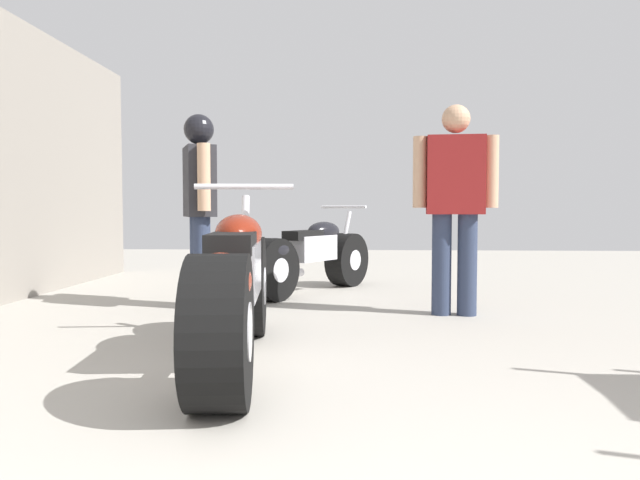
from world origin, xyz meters
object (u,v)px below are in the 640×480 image
(mechanic_with_helmet, at_px, (199,192))
(motorcycle_black_naked, at_px, (310,257))
(mechanic_in_blue, at_px, (455,197))
(motorcycle_maroon_cruiser, at_px, (234,290))

(mechanic_with_helmet, bearing_deg, motorcycle_black_naked, 45.22)
(mechanic_in_blue, xyz_separation_m, mechanic_with_helmet, (-2.13, 0.28, 0.05))
(mechanic_in_blue, distance_m, mechanic_with_helmet, 2.15)
(mechanic_with_helmet, bearing_deg, motorcycle_maroon_cruiser, -70.75)
(motorcycle_maroon_cruiser, xyz_separation_m, mechanic_with_helmet, (-0.67, 1.93, 0.58))
(motorcycle_maroon_cruiser, bearing_deg, motorcycle_black_naked, 85.46)
(motorcycle_black_naked, xyz_separation_m, mechanic_in_blue, (1.23, -1.19, 0.58))
(motorcycle_black_naked, height_order, mechanic_with_helmet, mechanic_with_helmet)
(mechanic_in_blue, bearing_deg, motorcycle_maroon_cruiser, -131.57)
(motorcycle_black_naked, bearing_deg, mechanic_with_helmet, -134.78)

